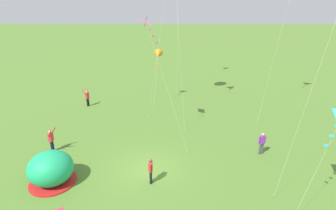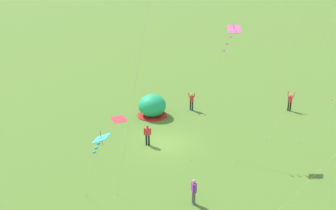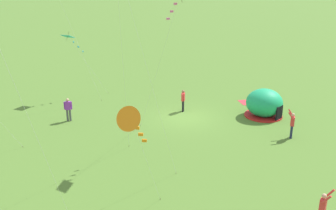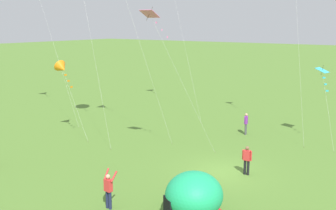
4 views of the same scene
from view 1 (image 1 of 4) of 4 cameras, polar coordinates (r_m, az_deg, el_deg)
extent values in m
plane|color=#517A2D|center=(18.09, -4.63, -13.95)|extent=(300.00, 300.00, 0.00)
ellipsoid|color=#1EAD6B|center=(17.87, -24.19, -12.42)|extent=(2.70, 2.60, 2.10)
cylinder|color=red|center=(18.40, -23.72, -15.04)|extent=(2.81, 2.81, 0.10)
cube|color=black|center=(19.10, -26.02, -12.24)|extent=(0.54, 0.73, 1.10)
cylinder|color=black|center=(29.80, -17.16, 0.54)|extent=(0.15, 0.15, 0.88)
cylinder|color=black|center=(29.94, -16.92, 0.66)|extent=(0.15, 0.15, 0.88)
cube|color=red|center=(29.63, -17.19, 1.94)|extent=(0.37, 0.44, 0.60)
sphere|color=tan|center=(29.50, -17.28, 2.73)|extent=(0.22, 0.22, 0.22)
cylinder|color=red|center=(29.40, -17.84, 2.68)|extent=(0.39, 0.17, 0.50)
cylinder|color=red|center=(29.78, -17.17, 2.97)|extent=(0.37, 0.28, 0.50)
cylinder|color=#1E2347|center=(21.77, -23.76, -8.03)|extent=(0.15, 0.15, 0.88)
cylinder|color=#1E2347|center=(21.62, -24.02, -8.28)|extent=(0.15, 0.15, 0.88)
cube|color=red|center=(21.37, -24.18, -6.41)|extent=(0.28, 0.40, 0.60)
sphere|color=tan|center=(21.19, -24.35, -5.37)|extent=(0.22, 0.22, 0.22)
cylinder|color=red|center=(21.31, -23.66, -5.03)|extent=(0.38, 0.11, 0.50)
cylinder|color=red|center=(20.90, -24.36, -5.64)|extent=(0.39, 0.19, 0.50)
cylinder|color=black|center=(16.83, -3.74, -15.08)|extent=(0.15, 0.15, 0.88)
cylinder|color=black|center=(16.67, -3.78, -15.48)|extent=(0.15, 0.15, 0.88)
cube|color=red|center=(16.33, -3.82, -13.18)|extent=(0.25, 0.39, 0.60)
sphere|color=brown|center=(16.09, -3.86, -11.91)|extent=(0.22, 0.22, 0.22)
cylinder|color=red|center=(16.53, -3.77, -12.70)|extent=(0.09, 0.09, 0.58)
cylinder|color=red|center=(16.12, -3.88, -13.68)|extent=(0.09, 0.09, 0.58)
cylinder|color=#4C4C51|center=(20.65, 19.35, -8.99)|extent=(0.15, 0.15, 0.88)
cylinder|color=#4C4C51|center=(20.76, 19.81, -8.90)|extent=(0.15, 0.15, 0.88)
cube|color=purple|center=(20.36, 19.83, -7.13)|extent=(0.43, 0.34, 0.60)
sphere|color=tan|center=(20.17, 19.98, -6.05)|extent=(0.22, 0.22, 0.22)
cylinder|color=purple|center=(20.23, 19.24, -7.24)|extent=(0.09, 0.09, 0.58)
cylinder|color=purple|center=(20.50, 20.41, -7.02)|extent=(0.09, 0.09, 0.58)
cylinder|color=silver|center=(19.26, -0.19, 3.61)|extent=(3.21, 3.06, 9.20)
cylinder|color=brown|center=(19.78, 4.44, -10.53)|extent=(0.03, 0.03, 0.06)
cube|color=pink|center=(20.05, -4.90, 17.61)|extent=(0.91, 1.00, 0.47)
cylinder|color=#332314|center=(20.05, -4.90, 17.64)|extent=(0.34, 0.32, 0.85)
cube|color=pink|center=(19.77, -4.04, 16.07)|extent=(0.21, 0.14, 0.12)
cube|color=pink|center=(19.55, -3.30, 14.72)|extent=(0.20, 0.17, 0.12)
cube|color=pink|center=(19.35, -2.56, 13.34)|extent=(0.20, 0.15, 0.12)
cylinder|color=silver|center=(15.28, 29.57, -12.35)|extent=(2.54, 1.82, 5.26)
cube|color=#33B7D1|center=(15.15, 32.05, -5.73)|extent=(0.20, 0.17, 0.12)
cube|color=#33B7D1|center=(15.01, 31.16, -7.57)|extent=(0.15, 0.20, 0.12)
cylinder|color=silver|center=(28.32, -2.70, 5.12)|extent=(0.43, 2.97, 5.29)
cylinder|color=brown|center=(27.77, -3.24, -0.91)|extent=(0.03, 0.03, 0.06)
cone|color=orange|center=(29.16, -2.18, 10.92)|extent=(1.09, 1.18, 1.17)
cube|color=orange|center=(28.84, -2.33, 9.80)|extent=(0.21, 0.08, 0.12)
cube|color=orange|center=(28.58, -2.46, 8.82)|extent=(0.20, 0.07, 0.12)
cube|color=orange|center=(28.33, -2.60, 7.83)|extent=(0.20, 0.07, 0.12)
cylinder|color=silver|center=(26.76, 22.52, 11.29)|extent=(4.03, 6.18, 13.16)
cylinder|color=brown|center=(25.11, 18.58, -4.48)|extent=(0.03, 0.03, 0.06)
cylinder|color=silver|center=(25.76, -2.13, 12.42)|extent=(1.95, 4.68, 13.08)
cylinder|color=brown|center=(25.41, -4.42, -3.08)|extent=(0.03, 0.03, 0.06)
cylinder|color=silver|center=(32.69, 2.12, 16.71)|extent=(0.12, 6.32, 15.92)
cylinder|color=brown|center=(31.19, 1.90, 1.59)|extent=(0.03, 0.03, 0.06)
cylinder|color=silver|center=(15.94, 29.84, 6.37)|extent=(3.68, 2.85, 14.14)
cylinder|color=brown|center=(16.97, 21.92, -18.20)|extent=(0.03, 0.03, 0.06)
cylinder|color=silver|center=(22.94, 2.49, 12.76)|extent=(1.07, 4.81, 14.17)
cylinder|color=brown|center=(22.78, 3.67, -6.01)|extent=(0.03, 0.03, 0.06)
camera|label=2|loc=(31.64, 63.89, 17.05)|focal=42.00mm
camera|label=3|loc=(42.11, -6.82, 21.26)|focal=42.00mm
camera|label=4|loc=(22.23, -75.44, 0.85)|focal=42.00mm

